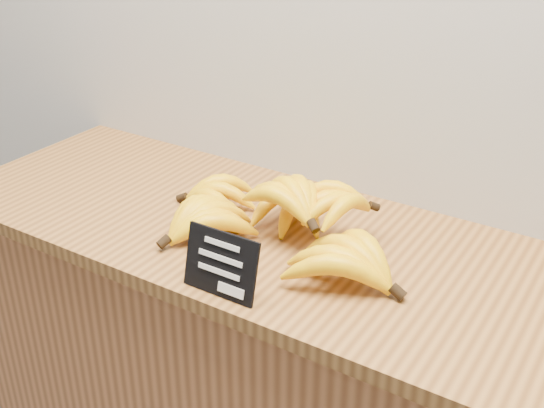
{
  "coord_description": "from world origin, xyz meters",
  "views": [
    {
      "loc": [
        0.8,
        1.75,
        1.6
      ],
      "look_at": [
        0.19,
        2.7,
        1.02
      ],
      "focal_mm": 45.0,
      "sensor_mm": 36.0,
      "label": 1
    }
  ],
  "objects": [
    {
      "name": "banana_pile",
      "position": [
        0.19,
        2.72,
        0.98
      ],
      "size": [
        0.55,
        0.36,
        0.12
      ],
      "color": "yellow",
      "rests_on": "counter_top"
    },
    {
      "name": "chalkboard_sign",
      "position": [
        0.2,
        2.52,
        0.99
      ],
      "size": [
        0.14,
        0.03,
        0.11
      ],
      "primitive_type": "cube",
      "rotation": [
        -0.25,
        0.0,
        0.0
      ],
      "color": "black",
      "rests_on": "counter_top"
    },
    {
      "name": "counter_top",
      "position": [
        0.19,
        2.75,
        0.92
      ],
      "size": [
        1.51,
        0.54,
        0.03
      ],
      "primitive_type": "cube",
      "color": "#96632E",
      "rests_on": "counter"
    }
  ]
}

